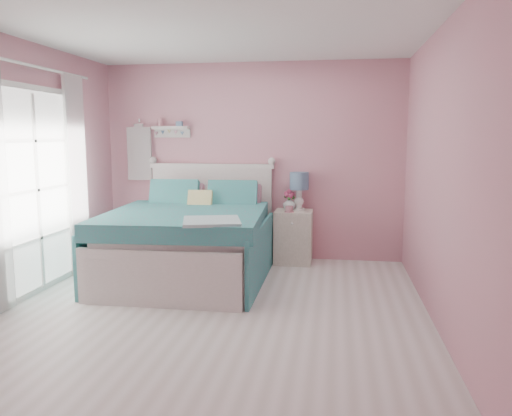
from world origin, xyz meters
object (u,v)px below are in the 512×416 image
(nightstand, at_px, (293,237))
(vase, at_px, (289,203))
(teacup, at_px, (289,209))
(bed, at_px, (190,242))
(table_lamp, at_px, (299,184))

(nightstand, height_order, vase, vase)
(teacup, bearing_deg, vase, 95.52)
(nightstand, distance_m, teacup, 0.41)
(bed, relative_size, vase, 13.06)
(table_lamp, relative_size, vase, 2.86)
(nightstand, relative_size, vase, 4.01)
(bed, height_order, vase, bed)
(bed, xyz_separation_m, table_lamp, (1.19, 0.92, 0.61))
(vase, distance_m, teacup, 0.20)
(bed, bearing_deg, table_lamp, 34.00)
(bed, height_order, nightstand, bed)
(vase, bearing_deg, table_lamp, 10.28)
(teacup, bearing_deg, nightstand, 72.51)
(vase, relative_size, teacup, 1.70)
(bed, distance_m, nightstand, 1.42)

